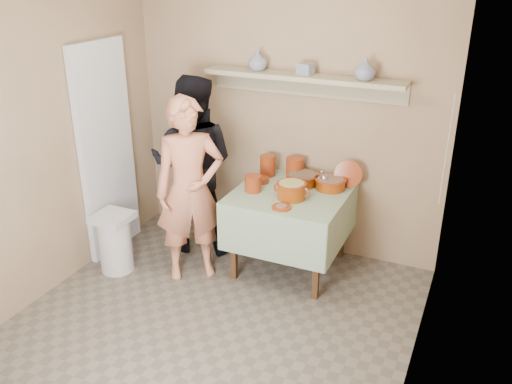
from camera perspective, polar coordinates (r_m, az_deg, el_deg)
The scene contains 22 objects.
ground at distance 4.24m, azimuth -6.23°, elevation -15.29°, with size 3.50×3.50×0.00m, color #635A4E.
tile_panel at distance 5.22m, azimuth -15.45°, elevation 4.18°, with size 0.06×0.70×2.00m, color silver.
plate_stack_a at distance 5.07m, azimuth 1.24°, elevation 2.79°, with size 0.15×0.15×0.20m, color maroon.
plate_stack_b at distance 5.03m, azimuth 4.10°, elevation 2.56°, with size 0.16×0.16×0.20m, color maroon.
bowl_stack at distance 4.73m, azimuth -0.32°, elevation 0.90°, with size 0.15×0.15×0.15m, color maroon.
empty_bowl at distance 4.94m, azimuth 0.41°, elevation 1.30°, with size 0.16×0.16×0.05m, color maroon.
propped_lid at distance 4.88m, azimuth 9.68°, elevation 1.86°, with size 0.25×0.25×0.02m, color maroon.
vase_right at distance 4.62m, azimuth 11.44°, elevation 12.55°, with size 0.17×0.17×0.18m, color navy.
vase_left at distance 4.94m, azimuth 0.18°, elevation 13.69°, with size 0.17×0.17×0.18m, color navy.
ceramic_box at distance 4.79m, azimuth 5.23°, elevation 12.77°, with size 0.14×0.10×0.10m, color navy.
person_cook at distance 4.66m, azimuth -6.97°, elevation 0.16°, with size 0.60×0.39×1.64m, color #D07B59.
person_helper at distance 5.14m, azimuth -6.68°, elevation 2.84°, with size 0.83×0.64×1.70m, color black.
room_shell at distance 3.48m, azimuth -7.38°, elevation 5.93°, with size 3.04×3.54×2.62m.
serving_table at distance 4.80m, azimuth 3.68°, elevation -1.28°, with size 0.97×0.97×0.76m.
cazuela_meat_a at distance 4.91m, azimuth 4.87°, elevation 1.48°, with size 0.30×0.30×0.10m.
cazuela_meat_b at distance 4.83m, azimuth 7.84°, elevation 0.98°, with size 0.28×0.28×0.10m.
ladle at distance 4.79m, azimuth 7.20°, elevation 1.49°, with size 0.08×0.26×0.19m.
cazuela_rice at distance 4.59m, azimuth 3.74°, elevation 0.29°, with size 0.33×0.25×0.14m.
front_plate at distance 4.43m, azimuth 2.68°, elevation -1.60°, with size 0.16×0.16×0.03m.
wall_shelf at distance 4.83m, azimuth 5.03°, elevation 11.73°, with size 1.80×0.25×0.21m.
trash_bin at distance 5.08m, azimuth -14.61°, elevation -5.11°, with size 0.32×0.32×0.56m.
electrical_cord at distance 4.53m, azimuth 19.43°, elevation 4.11°, with size 0.01×0.05×0.90m.
Camera 1 is at (1.75, -2.82, 2.64)m, focal length 38.00 mm.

